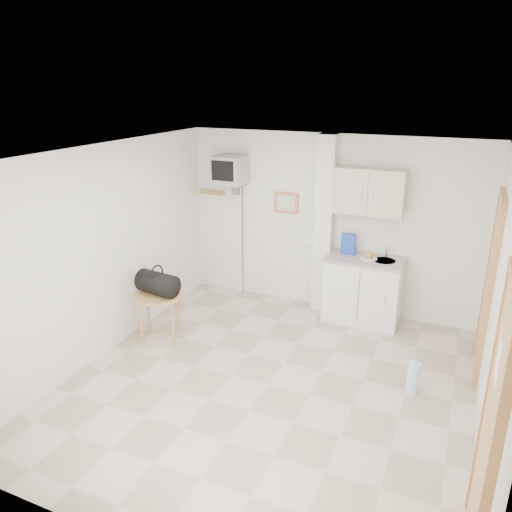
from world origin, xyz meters
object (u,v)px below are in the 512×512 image
at_px(round_table, 159,300).
at_px(water_bottle, 413,378).
at_px(duffel_bag, 158,283).
at_px(crt_television, 229,171).

distance_m(round_table, water_bottle, 3.13).
distance_m(duffel_bag, water_bottle, 3.17).
distance_m(crt_television, water_bottle, 3.73).
bearing_deg(water_bottle, duffel_bag, -178.00).
bearing_deg(duffel_bag, water_bottle, 10.60).
bearing_deg(round_table, crt_television, 83.01).
distance_m(crt_television, duffel_bag, 2.01).
bearing_deg(duffel_bag, crt_television, 91.81).
bearing_deg(crt_television, duffel_bag, -96.79).
xyz_separation_m(crt_television, water_bottle, (2.91, -1.53, -1.76)).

